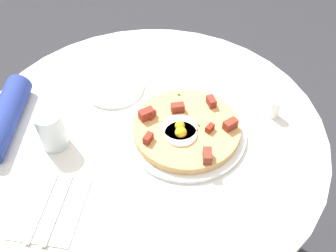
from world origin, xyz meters
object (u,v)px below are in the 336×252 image
(fork, at_px, (58,208))
(dining_table, at_px, (152,165))
(breakfast_pizza, at_px, (186,128))
(water_glass, at_px, (51,130))
(salt_shaker, at_px, (275,109))
(knife, at_px, (42,206))
(bread_plate, at_px, (114,88))
(pizza_plate, at_px, (186,133))

(fork, bearing_deg, dining_table, -30.08)
(breakfast_pizza, bearing_deg, water_glass, 124.87)
(salt_shaker, bearing_deg, knife, 146.49)
(dining_table, xyz_separation_m, knife, (-0.32, 0.08, 0.17))
(bread_plate, xyz_separation_m, salt_shaker, (0.13, -0.44, 0.02))
(dining_table, bearing_deg, breakfast_pizza, -74.80)
(breakfast_pizza, bearing_deg, knife, 153.38)
(breakfast_pizza, xyz_separation_m, fork, (-0.33, 0.14, -0.02))
(pizza_plate, xyz_separation_m, fork, (-0.34, 0.14, 0.00))
(dining_table, bearing_deg, knife, 165.73)
(fork, bearing_deg, pizza_plate, -43.93)
(dining_table, distance_m, pizza_plate, 0.20)
(breakfast_pizza, relative_size, bread_plate, 1.60)
(bread_plate, bearing_deg, water_glass, 177.75)
(dining_table, xyz_separation_m, fork, (-0.31, 0.05, 0.17))
(fork, relative_size, salt_shaker, 3.41)
(pizza_plate, height_order, salt_shaker, salt_shaker)
(salt_shaker, bearing_deg, dining_table, 127.39)
(dining_table, bearing_deg, salt_shaker, -52.61)
(dining_table, distance_m, salt_shaker, 0.39)
(knife, distance_m, water_glass, 0.19)
(dining_table, bearing_deg, water_glass, 132.41)
(pizza_plate, distance_m, fork, 0.36)
(pizza_plate, bearing_deg, salt_shaker, -44.51)
(fork, distance_m, knife, 0.04)
(breakfast_pizza, relative_size, fork, 1.53)
(pizza_plate, xyz_separation_m, salt_shaker, (0.18, -0.17, 0.02))
(knife, relative_size, salt_shaker, 3.41)
(bread_plate, distance_m, fork, 0.41)
(fork, height_order, salt_shaker, salt_shaker)
(pizza_plate, relative_size, breakfast_pizza, 1.13)
(pizza_plate, height_order, knife, pizza_plate)
(breakfast_pizza, distance_m, fork, 0.36)
(fork, bearing_deg, knife, 90.00)
(dining_table, xyz_separation_m, bread_plate, (0.08, 0.17, 0.17))
(breakfast_pizza, distance_m, bread_plate, 0.27)
(pizza_plate, distance_m, salt_shaker, 0.25)
(fork, xyz_separation_m, salt_shaker, (0.51, -0.31, 0.02))
(breakfast_pizza, bearing_deg, salt_shaker, -44.29)
(dining_table, height_order, bread_plate, bread_plate)
(knife, relative_size, water_glass, 1.73)
(pizza_plate, height_order, water_glass, water_glass)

